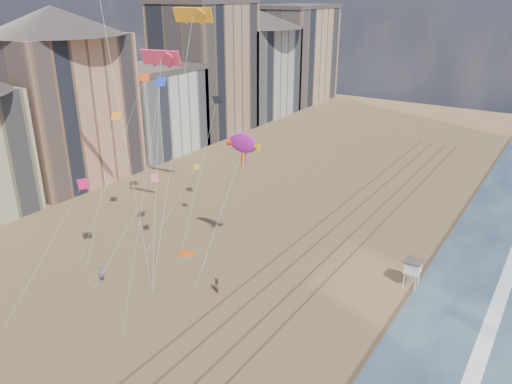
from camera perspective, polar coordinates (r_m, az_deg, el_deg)
wet_sand at (r=65.14m, az=23.20°, el=-7.75°), size 260.00×260.00×0.00m
foam at (r=64.82m, az=26.84°, el=-8.55°), size 260.00×260.00×0.00m
tracks at (r=60.84m, az=5.90°, el=-8.06°), size 7.68×120.00×0.01m
buildings at (r=110.89m, az=-7.83°, el=13.03°), size 34.72×131.35×29.00m
lifeguard_stand at (r=57.28m, az=17.49°, el=-8.14°), size 1.85×1.85×3.35m
grounded_kite at (r=62.95m, az=-7.94°, el=-6.97°), size 2.21×2.15×0.21m
show_kite at (r=53.62m, az=-1.46°, el=5.58°), size 4.00×3.63×17.19m
kite_flyer_a at (r=59.07m, az=-17.26°, el=-8.96°), size 0.82×0.80×1.91m
kite_flyer_b at (r=54.66m, az=-4.59°, el=-10.61°), size 1.15×1.19×1.93m
parafoils at (r=59.11m, az=-12.36°, el=19.72°), size 9.28×13.54×10.92m
small_kites at (r=59.45m, az=-12.32°, el=7.64°), size 13.92×18.66×14.25m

